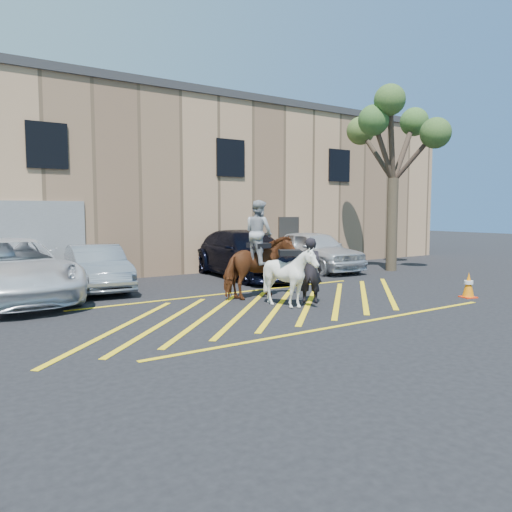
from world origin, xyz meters
TOP-DOWN VIEW (x-y plane):
  - ground at (0.00, 0.00)m, footprint 90.00×90.00m
  - car_white_pickup at (-5.62, 4.49)m, footprint 3.08×6.29m
  - car_silver_sedan at (-3.06, 5.08)m, footprint 1.94×4.41m
  - car_blue_suv at (2.52, 5.06)m, footprint 2.90×6.18m
  - car_white_suv at (5.92, 5.16)m, footprint 2.22×4.99m
  - handler at (1.03, -0.34)m, footprint 0.76×0.75m
  - warehouse at (-0.01, 11.99)m, footprint 32.42×10.20m
  - hatching_zone at (-0.00, -0.30)m, footprint 12.60×5.12m
  - mounted_bay at (0.28, 1.00)m, footprint 2.17×1.12m
  - saddled_white at (0.21, -0.51)m, footprint 1.83×1.89m
  - traffic_cone at (5.32, -2.27)m, footprint 0.46×0.46m
  - tree at (8.52, 3.31)m, footprint 3.99×4.37m

SIDE VIEW (x-z plane):
  - ground at x=0.00m, z-range 0.00..0.00m
  - hatching_zone at x=0.00m, z-range 0.00..0.01m
  - traffic_cone at x=5.32m, z-range 0.00..0.73m
  - car_silver_sedan at x=-3.06m, z-range 0.00..1.41m
  - saddled_white at x=0.21m, z-range 0.01..1.59m
  - car_white_suv at x=5.92m, z-range 0.00..1.67m
  - car_white_pickup at x=-5.62m, z-range 0.00..1.72m
  - car_blue_suv at x=2.52m, z-range 0.00..1.74m
  - handler at x=1.03m, z-range 0.00..1.77m
  - mounted_bay at x=0.28m, z-range -0.27..2.51m
  - warehouse at x=-0.01m, z-range 0.00..7.30m
  - tree at x=8.52m, z-range 2.04..9.35m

